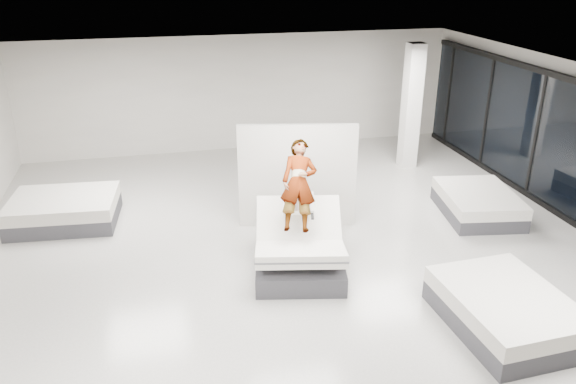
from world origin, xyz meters
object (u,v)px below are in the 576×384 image
object	(u,v)px
flat_bed_left_far	(64,210)
remote	(312,216)
hero_bed	(299,249)
divider_panel	(297,176)
column	(411,107)
person	(299,197)
flat_bed_right_near	(506,311)
flat_bed_right_far	(478,203)

from	to	relation	value
flat_bed_left_far	remote	bearing A→B (deg)	-33.68
hero_bed	divider_panel	xyz separation A→B (m)	(0.40, 1.72, 0.70)
hero_bed	column	bearing A→B (deg)	47.51
person	remote	distance (m)	0.46
person	divider_panel	distance (m)	1.46
hero_bed	person	xyz separation A→B (m)	(0.07, 0.31, 0.87)
hero_bed	flat_bed_left_far	xyz separation A→B (m)	(-4.30, 2.93, -0.10)
column	divider_panel	bearing A→B (deg)	-143.39
person	flat_bed_right_near	bearing A→B (deg)	-34.92
person	flat_bed_right_near	distance (m)	3.81
person	hero_bed	bearing A→B (deg)	-90.00
person	remote	bearing A→B (deg)	-57.85
person	flat_bed_left_far	size ratio (longest dim) A/B	0.77
flat_bed_right_near	flat_bed_left_far	world-z (taller)	flat_bed_right_near
flat_bed_right_near	column	bearing A→B (deg)	77.55
hero_bed	person	distance (m)	0.93
divider_panel	column	distance (m)	4.63
flat_bed_right_far	flat_bed_right_near	bearing A→B (deg)	-115.09
remote	flat_bed_right_near	distance (m)	3.39
divider_panel	flat_bed_right_far	world-z (taller)	divider_panel
remote	flat_bed_left_far	distance (m)	5.47
flat_bed_right_near	column	distance (m)	7.13
flat_bed_right_far	column	distance (m)	3.45
remote	divider_panel	distance (m)	1.81
person	column	distance (m)	5.80
remote	flat_bed_right_near	bearing A→B (deg)	-32.13
person	column	world-z (taller)	column
divider_panel	flat_bed_right_near	world-z (taller)	divider_panel
flat_bed_left_far	column	xyz separation A→B (m)	(8.39, 1.54, 1.31)
column	hero_bed	bearing A→B (deg)	-132.49
flat_bed_left_far	person	bearing A→B (deg)	-30.94
remote	person	bearing A→B (deg)	122.15
flat_bed_right_far	flat_bed_right_near	xyz separation A→B (m)	(-1.71, -3.66, 0.03)
person	divider_panel	world-z (taller)	divider_panel
person	flat_bed_right_far	world-z (taller)	person
hero_bed	flat_bed_left_far	size ratio (longest dim) A/B	1.02
remote	divider_panel	xyz separation A→B (m)	(0.19, 1.80, 0.03)
person	flat_bed_right_far	size ratio (longest dim) A/B	0.81
remote	column	bearing A→B (deg)	61.42
divider_panel	flat_bed_right_near	xyz separation A→B (m)	(2.18, -4.10, -0.79)
person	flat_bed_right_far	xyz separation A→B (m)	(4.23, 0.98, -0.99)
hero_bed	remote	bearing A→B (deg)	-19.73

